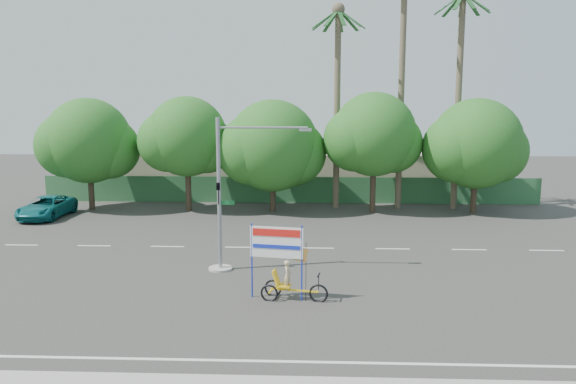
{
  "coord_description": "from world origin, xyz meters",
  "views": [
    {
      "loc": [
        1.63,
        -20.92,
        7.69
      ],
      "look_at": [
        0.59,
        4.98,
        3.5
      ],
      "focal_mm": 35.0,
      "sensor_mm": 36.0,
      "label": 1
    }
  ],
  "objects": [
    {
      "name": "tree_left",
      "position": [
        -7.05,
        18.0,
        5.06
      ],
      "size": [
        6.66,
        5.6,
        8.07
      ],
      "color": "#473828",
      "rests_on": "ground"
    },
    {
      "name": "tree_center",
      "position": [
        -1.05,
        18.0,
        4.47
      ],
      "size": [
        7.62,
        6.4,
        7.85
      ],
      "color": "#473828",
      "rests_on": "ground"
    },
    {
      "name": "palm_short",
      "position": [
        3.5,
        19.5,
        8.86
      ],
      "size": [
        3.73,
        3.79,
        14.45
      ],
      "color": "#70604C",
      "rests_on": "ground"
    },
    {
      "name": "tree_right",
      "position": [
        5.95,
        18.0,
        5.24
      ],
      "size": [
        6.9,
        5.8,
        8.36
      ],
      "color": "#473828",
      "rests_on": "ground"
    },
    {
      "name": "building_left",
      "position": [
        -10.0,
        26.0,
        2.0
      ],
      "size": [
        12.0,
        8.0,
        4.0
      ],
      "primitive_type": "cube",
      "color": "#B5A790",
      "rests_on": "ground"
    },
    {
      "name": "ground",
      "position": [
        0.0,
        0.0,
        0.0
      ],
      "size": [
        120.0,
        120.0,
        0.0
      ],
      "primitive_type": "plane",
      "color": "#33302D",
      "rests_on": "ground"
    },
    {
      "name": "building_right",
      "position": [
        8.0,
        26.0,
        1.8
      ],
      "size": [
        14.0,
        8.0,
        3.6
      ],
      "primitive_type": "cube",
      "color": "#B5A790",
      "rests_on": "ground"
    },
    {
      "name": "palm_mid",
      "position": [
        12.0,
        19.5,
        9.4
      ],
      "size": [
        3.73,
        3.79,
        15.45
      ],
      "color": "#70604C",
      "rests_on": "ground"
    },
    {
      "name": "palm_tall",
      "position": [
        8.0,
        19.5,
        10.46
      ],
      "size": [
        3.73,
        3.79,
        17.45
      ],
      "color": "#70604C",
      "rests_on": "ground"
    },
    {
      "name": "tree_far_left",
      "position": [
        -14.05,
        18.0,
        4.76
      ],
      "size": [
        7.14,
        6.0,
        7.96
      ],
      "color": "#473828",
      "rests_on": "ground"
    },
    {
      "name": "fence",
      "position": [
        0.0,
        21.5,
        1.0
      ],
      "size": [
        38.0,
        0.08,
        2.0
      ],
      "primitive_type": "cube",
      "color": "#336B3D",
      "rests_on": "ground"
    },
    {
      "name": "trike_billboard",
      "position": [
        0.63,
        0.17,
        1.23
      ],
      "size": [
        3.07,
        0.98,
        3.05
      ],
      "rotation": [
        0.0,
        0.0,
        -0.17
      ],
      "color": "black",
      "rests_on": "ground"
    },
    {
      "name": "tree_far_right",
      "position": [
        12.95,
        18.0,
        4.64
      ],
      "size": [
        7.38,
        6.2,
        7.94
      ],
      "color": "#473828",
      "rests_on": "ground"
    },
    {
      "name": "traffic_signal",
      "position": [
        -2.2,
        3.98,
        2.92
      ],
      "size": [
        4.72,
        1.1,
        7.0
      ],
      "color": "gray",
      "rests_on": "ground"
    },
    {
      "name": "pickup_truck",
      "position": [
        -16.0,
        15.25,
        0.71
      ],
      "size": [
        2.47,
        5.17,
        1.42
      ],
      "primitive_type": "imported",
      "rotation": [
        0.0,
        0.0,
        -0.02
      ],
      "color": "#0F6669",
      "rests_on": "ground"
    }
  ]
}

